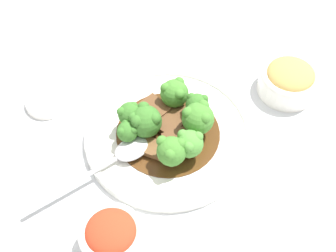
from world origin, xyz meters
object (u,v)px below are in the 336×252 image
at_px(broccoli_floret_4, 198,118).
at_px(broccoli_floret_7, 130,116).
at_px(sauce_dish, 47,101).
at_px(broccoli_floret_1, 175,93).
at_px(side_bowl_kimchi, 112,237).
at_px(beef_strip_3, 174,120).
at_px(beef_strip_0, 154,109).
at_px(broccoli_floret_3, 197,105).
at_px(broccoli_floret_5, 127,131).
at_px(main_plate, 168,135).
at_px(broccoli_floret_6, 189,143).
at_px(broccoli_floret_2, 145,121).
at_px(side_bowl_appetizer, 289,79).
at_px(beef_strip_1, 180,140).
at_px(beef_strip_2, 150,147).
at_px(serving_spoon, 121,155).
at_px(broccoli_floret_0, 172,151).

relative_size(broccoli_floret_4, broccoli_floret_7, 1.17).
bearing_deg(sauce_dish, broccoli_floret_1, 96.48).
bearing_deg(side_bowl_kimchi, beef_strip_3, 167.49).
distance_m(broccoli_floret_1, sauce_dish, 0.23).
distance_m(beef_strip_0, broccoli_floret_3, 0.08).
height_order(beef_strip_3, sauce_dish, beef_strip_3).
bearing_deg(side_bowl_kimchi, broccoli_floret_1, 170.47).
xyz_separation_m(broccoli_floret_7, side_bowl_kimchi, (0.19, 0.02, -0.02)).
height_order(beef_strip_0, broccoli_floret_5, broccoli_floret_5).
bearing_deg(main_plate, broccoli_floret_6, 46.01).
bearing_deg(broccoli_floret_7, beef_strip_3, 111.01).
height_order(beef_strip_0, sauce_dish, beef_strip_0).
bearing_deg(broccoli_floret_4, broccoli_floret_5, -70.99).
bearing_deg(beef_strip_0, main_plate, 38.77).
relative_size(side_bowl_kimchi, sauce_dish, 1.20).
height_order(broccoli_floret_7, side_bowl_kimchi, broccoli_floret_7).
xyz_separation_m(broccoli_floret_1, broccoli_floret_4, (0.05, 0.05, 0.01)).
bearing_deg(broccoli_floret_2, main_plate, 101.12).
xyz_separation_m(broccoli_floret_1, side_bowl_appetizer, (-0.08, 0.19, -0.02)).
relative_size(broccoli_floret_3, broccoli_floret_5, 1.22).
xyz_separation_m(beef_strip_1, broccoli_floret_5, (0.01, -0.08, 0.02)).
height_order(broccoli_floret_4, sauce_dish, broccoli_floret_4).
height_order(beef_strip_0, beef_strip_3, beef_strip_0).
xyz_separation_m(beef_strip_1, beef_strip_2, (0.02, -0.04, -0.00)).
distance_m(broccoli_floret_2, broccoli_floret_3, 0.09).
distance_m(beef_strip_0, broccoli_floret_5, 0.07).
xyz_separation_m(main_plate, broccoli_floret_7, (0.00, -0.06, 0.04)).
xyz_separation_m(broccoli_floret_1, broccoli_floret_3, (0.02, 0.04, 0.00)).
xyz_separation_m(broccoli_floret_2, broccoli_floret_6, (0.03, 0.08, 0.00)).
bearing_deg(side_bowl_kimchi, broccoli_floret_4, 156.49).
bearing_deg(broccoli_floret_7, broccoli_floret_1, 136.20).
height_order(broccoli_floret_5, serving_spoon, broccoli_floret_5).
distance_m(broccoli_floret_0, sauce_dish, 0.26).
height_order(broccoli_floret_4, side_bowl_appetizer, broccoli_floret_4).
distance_m(beef_strip_0, beef_strip_3, 0.04).
xyz_separation_m(broccoli_floret_4, broccoli_floret_7, (0.01, -0.11, -0.00)).
bearing_deg(beef_strip_2, broccoli_floret_7, -131.81).
distance_m(serving_spoon, side_bowl_kimchi, 0.14).
height_order(beef_strip_2, sauce_dish, beef_strip_2).
xyz_separation_m(beef_strip_2, broccoli_floret_7, (-0.04, -0.04, 0.03)).
bearing_deg(sauce_dish, broccoli_floret_5, 68.58).
height_order(main_plate, sauce_dish, main_plate).
bearing_deg(broccoli_floret_5, main_plate, 115.40).
relative_size(beef_strip_0, broccoli_floret_0, 1.08).
distance_m(broccoli_floret_4, broccoli_floret_5, 0.11).
height_order(beef_strip_0, broccoli_floret_7, broccoli_floret_7).
distance_m(beef_strip_3, broccoli_floret_2, 0.06).
bearing_deg(broccoli_floret_7, broccoli_floret_0, 54.57).
relative_size(broccoli_floret_7, side_bowl_kimchi, 0.58).
distance_m(broccoli_floret_3, sauce_dish, 0.27).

